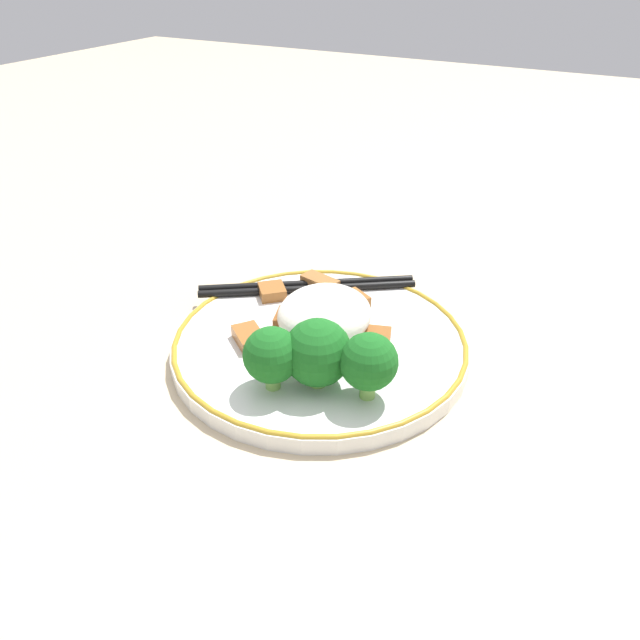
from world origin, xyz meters
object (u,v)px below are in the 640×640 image
object	(u,v)px
broccoli_back_left	(267,354)
chopsticks	(307,286)
broccoli_back_center	(318,353)
broccoli_back_right	(369,362)
plate	(320,344)

from	to	relation	value
broccoli_back_left	chopsticks	world-z (taller)	broccoli_back_left
broccoli_back_center	broccoli_back_right	bearing A→B (deg)	-84.59
broccoli_back_right	broccoli_back_center	bearing A→B (deg)	95.41
broccoli_back_left	chopsticks	xyz separation A→B (m)	(0.15, 0.05, -0.03)
broccoli_back_center	broccoli_back_right	size ratio (longest dim) A/B	1.03
plate	broccoli_back_left	xyz separation A→B (m)	(-0.08, 0.00, 0.04)
broccoli_back_right	chopsticks	size ratio (longest dim) A/B	0.29
plate	broccoli_back_right	xyz separation A→B (m)	(-0.05, -0.07, 0.04)
chopsticks	broccoli_back_center	bearing A→B (deg)	-147.64
broccoli_back_left	broccoli_back_center	distance (m)	0.04
broccoli_back_center	broccoli_back_right	world-z (taller)	broccoli_back_center
broccoli_back_left	broccoli_back_right	bearing A→B (deg)	-71.60
broccoli_back_right	chopsticks	xyz separation A→B (m)	(0.13, 0.13, -0.03)
broccoli_back_right	plate	bearing A→B (deg)	52.76
broccoli_back_left	plate	bearing A→B (deg)	-2.71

